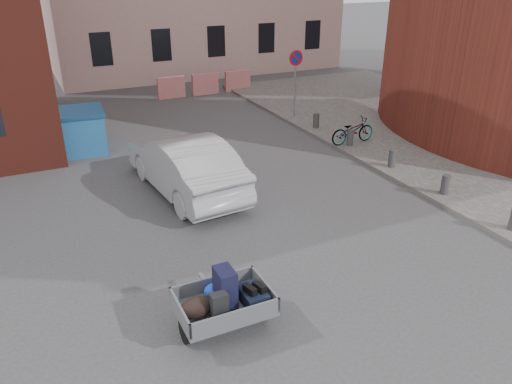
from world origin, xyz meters
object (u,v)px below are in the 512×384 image
dumpster (52,134)px  bicycle (353,131)px  trailer (223,301)px  silver_car (185,164)px

dumpster → bicycle: size_ratio=2.06×
trailer → dumpster: bearing=99.6°
dumpster → bicycle: bearing=-17.1°
silver_car → bicycle: (6.41, 1.10, -0.24)m
bicycle → trailer: bearing=131.1°
dumpster → silver_car: size_ratio=0.72×
trailer → dumpster: 10.76m
trailer → silver_car: 6.00m
trailer → dumpster: (-1.77, 10.62, 0.11)m
dumpster → bicycle: 10.12m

